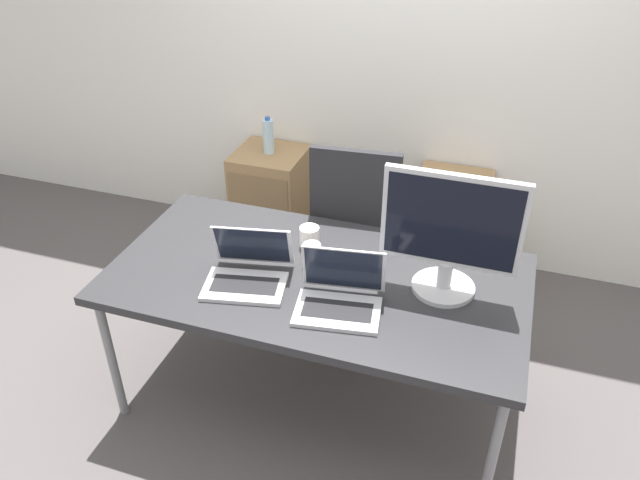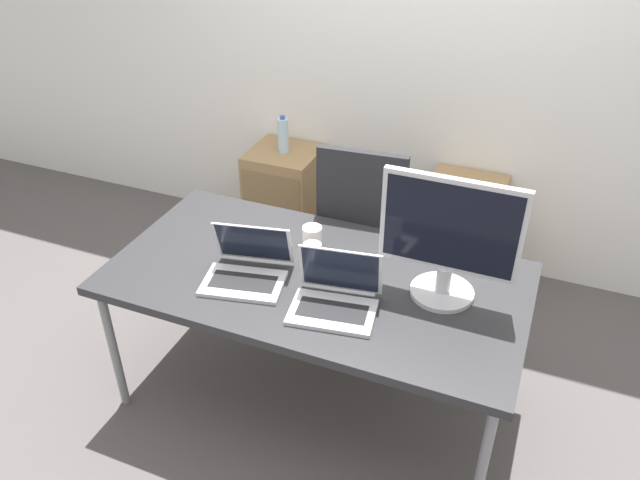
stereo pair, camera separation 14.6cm
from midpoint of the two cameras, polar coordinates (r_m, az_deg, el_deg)
ground_plane at (r=3.14m, az=1.05°, el=-13.80°), size 14.00×14.00×0.00m
wall_back at (r=3.66m, az=9.88°, el=16.97°), size 10.00×0.05×2.60m
desk at (r=2.68m, az=1.19°, el=-3.96°), size 1.77×0.92×0.71m
office_chair at (r=3.41m, az=5.51°, el=-0.86°), size 0.56×0.58×1.06m
cabinet_left at (r=4.04m, az=-2.17°, el=3.93°), size 0.42×0.41×0.65m
cabinet_right at (r=3.77m, az=13.81°, el=0.62°), size 0.42×0.41×0.65m
water_bottle at (r=3.85m, az=-2.30°, el=9.55°), size 0.07×0.07×0.23m
laptop_left at (r=2.62m, az=-5.13°, el=-2.72°), size 0.37×0.35×0.23m
laptop_right at (r=2.46m, az=3.11°, el=-5.32°), size 0.36×0.31×0.23m
monitor at (r=2.46m, az=13.37°, el=0.06°), size 0.55×0.26×0.53m
coffee_cup_white at (r=2.82m, az=0.76°, el=0.29°), size 0.09×0.09×0.10m
coffee_cup_brown at (r=2.69m, az=0.85°, el=-1.34°), size 0.08×0.08×0.10m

